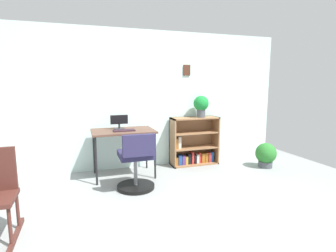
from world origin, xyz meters
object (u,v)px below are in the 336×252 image
bookshelf_low (193,144)px  potted_plant_floor (266,155)px  keyboard (124,130)px  monitor (119,122)px  desk (123,134)px  potted_plant_on_shelf (201,105)px  office_chair (136,165)px

bookshelf_low → potted_plant_floor: bearing=-27.9°
keyboard → bookshelf_low: bookshelf_low is taller
bookshelf_low → monitor: bearing=-174.1°
monitor → bookshelf_low: monitor is taller
potted_plant_floor → bookshelf_low: bearing=152.1°
desk → potted_plant_floor: (2.41, -0.34, -0.45)m
desk → potted_plant_on_shelf: (1.41, 0.20, 0.40)m
office_chair → potted_plant_floor: office_chair is taller
desk → office_chair: office_chair is taller
desk → monitor: size_ratio=3.49×
bookshelf_low → potted_plant_floor: 1.27m
monitor → keyboard: monitor is taller
keyboard → potted_plant_on_shelf: potted_plant_on_shelf is taller
monitor → office_chair: (0.11, -0.73, -0.49)m
office_chair → potted_plant_on_shelf: bearing=31.2°
desk → keyboard: keyboard is taller
desk → monitor: 0.21m
monitor → potted_plant_floor: size_ratio=0.64×
bookshelf_low → office_chair: bearing=-144.7°
office_chair → potted_plant_floor: 2.36m
bookshelf_low → potted_plant_on_shelf: potted_plant_on_shelf is taller
desk → potted_plant_on_shelf: bearing=7.9°
office_chair → potted_plant_on_shelf: (1.34, 0.81, 0.72)m
bookshelf_low → potted_plant_on_shelf: size_ratio=2.25×
office_chair → potted_plant_floor: bearing=6.7°
monitor → office_chair: 0.88m
potted_plant_floor → desk: bearing=171.9°
bookshelf_low → potted_plant_floor: bookshelf_low is taller
potted_plant_on_shelf → potted_plant_floor: (1.00, -0.54, -0.85)m
keyboard → potted_plant_on_shelf: (1.41, 0.28, 0.33)m
keyboard → potted_plant_on_shelf: 1.48m
desk → potted_plant_on_shelf: 1.48m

